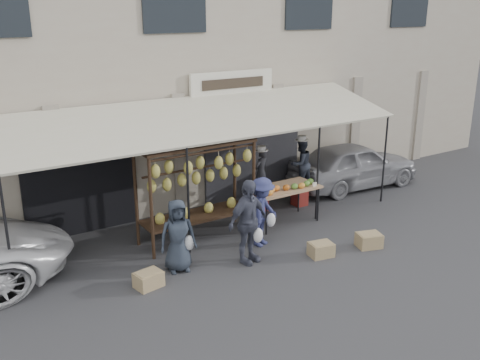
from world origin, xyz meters
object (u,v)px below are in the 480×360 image
at_px(crate_near_b, 369,240).
at_px(crate_far, 149,280).
at_px(vendor_left, 261,172).
at_px(crate_near_a, 321,250).
at_px(customer_left, 178,236).
at_px(sedan, 353,165).
at_px(banana_rack, 197,173).
at_px(vendor_right, 301,164).
at_px(customer_mid, 248,222).
at_px(produce_table, 285,189).
at_px(customer_right, 262,212).

xyz_separation_m(crate_near_b, crate_far, (-4.73, 0.99, -0.01)).
bearing_deg(vendor_left, crate_near_a, 63.50).
distance_m(customer_left, crate_near_a, 3.03).
relative_size(customer_left, crate_near_a, 3.04).
bearing_deg(sedan, banana_rack, 102.73).
height_order(vendor_left, vendor_right, vendor_right).
height_order(crate_near_b, crate_far, crate_near_b).
xyz_separation_m(vendor_left, customer_left, (-3.26, -1.80, -0.28)).
distance_m(customer_mid, crate_far, 2.25).
height_order(customer_mid, crate_near_b, customer_mid).
bearing_deg(vendor_right, produce_table, 29.59).
relative_size(customer_right, crate_near_b, 3.03).
height_order(banana_rack, sedan, banana_rack).
bearing_deg(vendor_right, customer_left, 13.87).
relative_size(customer_left, customer_mid, 0.84).
relative_size(vendor_left, customer_mid, 0.69).
bearing_deg(sedan, customer_right, 116.25).
bearing_deg(produce_table, crate_near_b, -71.16).
height_order(customer_right, sedan, customer_right).
bearing_deg(banana_rack, customer_right, -44.96).
bearing_deg(customer_mid, customer_left, 147.88).
relative_size(customer_left, customer_right, 0.96).
xyz_separation_m(banana_rack, customer_left, (-1.04, -1.08, -0.83)).
relative_size(vendor_right, crate_far, 2.71).
xyz_separation_m(customer_left, crate_far, (-0.78, -0.31, -0.59)).
distance_m(vendor_right, customer_mid, 3.61).
relative_size(customer_right, sedan, 0.39).
height_order(crate_far, sedan, sedan).
height_order(produce_table, customer_left, customer_left).
bearing_deg(sedan, vendor_left, 96.06).
distance_m(vendor_right, sedan, 2.33).
bearing_deg(customer_left, customer_right, 14.68).
relative_size(banana_rack, customer_mid, 1.48).
relative_size(customer_right, crate_near_a, 3.18).
height_order(banana_rack, vendor_right, banana_rack).
bearing_deg(crate_near_a, customer_right, 122.46).
relative_size(customer_mid, customer_right, 1.14).
distance_m(banana_rack, crate_near_a, 3.10).
bearing_deg(customer_left, vendor_right, 32.44).
distance_m(customer_left, crate_near_b, 4.19).
xyz_separation_m(customer_left, sedan, (6.59, 1.91, -0.07)).
relative_size(customer_mid, sedan, 0.45).
bearing_deg(customer_mid, vendor_right, 20.39).
height_order(customer_right, crate_near_a, customer_right).
height_order(banana_rack, produce_table, banana_rack).
bearing_deg(sedan, produce_table, 112.88).
height_order(crate_near_a, crate_far, crate_far).
distance_m(produce_table, vendor_left, 1.03).
bearing_deg(produce_table, customer_mid, -147.09).
height_order(banana_rack, crate_near_a, banana_rack).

